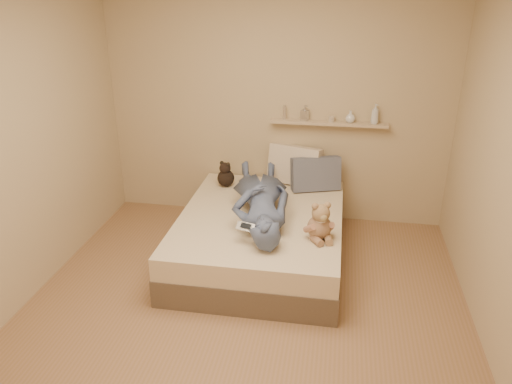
% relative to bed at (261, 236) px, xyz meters
% --- Properties ---
extents(room, '(3.80, 3.80, 3.80)m').
position_rel_bed_xyz_m(room, '(0.00, -0.93, 1.08)').
color(room, '#8D6549').
rests_on(room, ground).
extents(bed, '(1.50, 1.90, 0.45)m').
position_rel_bed_xyz_m(bed, '(0.00, 0.00, 0.00)').
color(bed, brown).
rests_on(bed, floor).
extents(game_console, '(0.18, 0.12, 0.06)m').
position_rel_bed_xyz_m(game_console, '(-0.04, -0.55, 0.38)').
color(game_console, silver).
rests_on(game_console, bed).
extents(teddy_bear, '(0.27, 0.28, 0.34)m').
position_rel_bed_xyz_m(teddy_bear, '(0.56, -0.37, 0.37)').
color(teddy_bear, '#916850').
rests_on(teddy_bear, bed).
extents(dark_plush, '(0.18, 0.18, 0.27)m').
position_rel_bed_xyz_m(dark_plush, '(-0.47, 0.61, 0.34)').
color(dark_plush, black).
rests_on(dark_plush, bed).
extents(pillow_cream, '(0.60, 0.39, 0.42)m').
position_rel_bed_xyz_m(pillow_cream, '(0.22, 0.83, 0.43)').
color(pillow_cream, beige).
rests_on(pillow_cream, bed).
extents(pillow_grey, '(0.54, 0.35, 0.36)m').
position_rel_bed_xyz_m(pillow_grey, '(0.46, 0.69, 0.40)').
color(pillow_grey, slate).
rests_on(pillow_grey, bed).
extents(person, '(0.82, 1.53, 0.35)m').
position_rel_bed_xyz_m(person, '(-0.00, -0.03, 0.40)').
color(person, '#4B5576').
rests_on(person, bed).
extents(wall_shelf, '(1.20, 0.12, 0.03)m').
position_rel_bed_xyz_m(wall_shelf, '(0.55, 0.91, 0.88)').
color(wall_shelf, tan).
rests_on(wall_shelf, wall_back).
extents(shelf_bottles, '(0.99, 0.13, 0.20)m').
position_rel_bed_xyz_m(shelf_bottles, '(0.70, 0.91, 0.97)').
color(shelf_bottles, white).
rests_on(shelf_bottles, wall_shelf).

